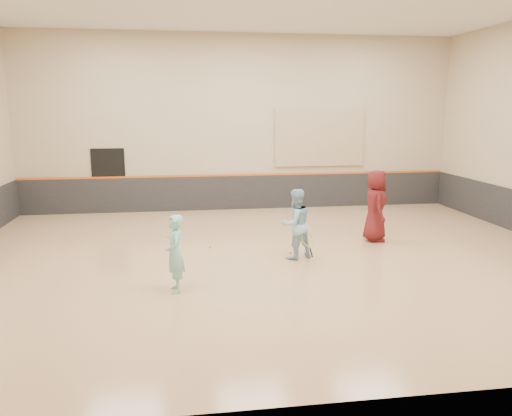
{
  "coord_description": "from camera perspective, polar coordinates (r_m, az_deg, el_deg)",
  "views": [
    {
      "loc": [
        -1.99,
        -11.28,
        3.52
      ],
      "look_at": [
        -0.28,
        0.4,
        1.15
      ],
      "focal_mm": 35.0,
      "sensor_mm": 36.0,
      "label": 1
    }
  ],
  "objects": [
    {
      "name": "acoustic_panel",
      "position": [
        17.92,
        7.27,
        7.99
      ],
      "size": [
        3.2,
        0.08,
        2.0
      ],
      "primitive_type": "cube",
      "color": "tan",
      "rests_on": "wall_back"
    },
    {
      "name": "girl",
      "position": [
        9.79,
        -9.24,
        -5.17
      ],
      "size": [
        0.42,
        0.59,
        1.52
      ],
      "primitive_type": "imported",
      "rotation": [
        0.0,
        0.0,
        -1.46
      ],
      "color": "#7EDACD",
      "rests_on": "floor"
    },
    {
      "name": "accent_stripe",
      "position": [
        17.51,
        -1.73,
        3.79
      ],
      "size": [
        14.9,
        0.03,
        0.06
      ],
      "primitive_type": "cube",
      "color": "#D85914",
      "rests_on": "wall_back"
    },
    {
      "name": "instructor",
      "position": [
        11.79,
        4.52,
        -1.84
      ],
      "size": [
        0.99,
        0.89,
        1.67
      ],
      "primitive_type": "imported",
      "rotation": [
        0.0,
        0.0,
        3.52
      ],
      "color": "#91C3E1",
      "rests_on": "floor"
    },
    {
      "name": "doorway",
      "position": [
        17.61,
        -16.46,
        2.98
      ],
      "size": [
        1.1,
        0.05,
        2.2
      ],
      "primitive_type": "cube",
      "color": "black",
      "rests_on": "floor"
    },
    {
      "name": "room",
      "position": [
        11.77,
        1.63,
        -1.95
      ],
      "size": [
        15.04,
        12.04,
        6.22
      ],
      "color": "tan",
      "rests_on": "ground"
    },
    {
      "name": "young_man",
      "position": [
        13.71,
        13.49,
        0.26
      ],
      "size": [
        0.73,
        1.01,
        1.92
      ],
      "primitive_type": "imported",
      "rotation": [
        0.0,
        0.0,
        1.44
      ],
      "color": "#571416",
      "rests_on": "floor"
    },
    {
      "name": "spare_racket",
      "position": [
        14.12,
        -9.61,
        -3.08
      ],
      "size": [
        0.7,
        0.7,
        0.08
      ],
      "primitive_type": null,
      "color": "gold",
      "rests_on": "floor"
    },
    {
      "name": "wainscot_back",
      "position": [
        17.61,
        -1.72,
        1.8
      ],
      "size": [
        14.9,
        0.04,
        1.2
      ],
      "primitive_type": "cube",
      "color": "#232326",
      "rests_on": "floor"
    },
    {
      "name": "ball_under_racket",
      "position": [
        12.33,
        3.95,
        -5.1
      ],
      "size": [
        0.07,
        0.07,
        0.07
      ],
      "primitive_type": "sphere",
      "color": "#CBE435",
      "rests_on": "floor"
    },
    {
      "name": "ball_in_hand",
      "position": [
        13.57,
        14.52,
        1.09
      ],
      "size": [
        0.07,
        0.07,
        0.07
      ],
      "primitive_type": "sphere",
      "color": "#CFDC33",
      "rests_on": "young_man"
    },
    {
      "name": "ball_beside_spare",
      "position": [
        12.86,
        -5.27,
        -4.43
      ],
      "size": [
        0.07,
        0.07,
        0.07
      ],
      "primitive_type": "sphere",
      "color": "#C3DD33",
      "rests_on": "floor"
    },
    {
      "name": "held_racket",
      "position": [
        11.77,
        5.92,
        -3.62
      ],
      "size": [
        0.36,
        0.36,
        0.65
      ],
      "primitive_type": null,
      "color": "#A3D22E",
      "rests_on": "instructor"
    }
  ]
}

